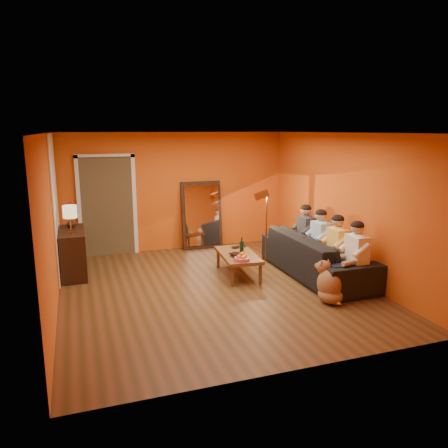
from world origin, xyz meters
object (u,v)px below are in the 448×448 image
object	(u,v)px
floor_lamp	(266,227)
person_mid_left	(337,249)
dog	(329,281)
person_mid_right	(321,242)
mirror_frame	(202,215)
person_far_right	(306,235)
sideboard	(73,253)
person_far_left	(356,258)
vase	(71,223)
tumbler	(242,249)
table_lamp	(70,220)
coffee_table	(238,264)
sofa	(317,255)
wine_bottle	(242,246)
laptop	(240,247)

from	to	relation	value
floor_lamp	person_mid_left	bearing A→B (deg)	-49.86
person_mid_left	floor_lamp	bearing A→B (deg)	112.02
dog	person_mid_right	world-z (taller)	person_mid_right
mirror_frame	person_far_right	bearing A→B (deg)	-50.73
sideboard	person_far_left	distance (m)	5.04
floor_lamp	person_far_left	bearing A→B (deg)	-55.19
person_far_left	vase	xyz separation A→B (m)	(-4.37, 2.75, 0.33)
person_far_right	tumbler	bearing A→B (deg)	-177.51
sideboard	table_lamp	distance (m)	0.74
mirror_frame	person_mid_right	world-z (taller)	mirror_frame
table_lamp	tumbler	distance (m)	3.12
person_far_left	sideboard	bearing A→B (deg)	150.20
dog	person_far_left	xyz separation A→B (m)	(0.60, 0.17, 0.28)
table_lamp	vase	xyz separation A→B (m)	(0.00, 0.55, -0.17)
coffee_table	mirror_frame	bearing A→B (deg)	97.25
mirror_frame	sofa	xyz separation A→B (m)	(1.45, -2.58, -0.37)
person_mid_left	wine_bottle	size ratio (longest dim) A/B	3.94
dog	person_far_left	size ratio (longest dim) A/B	0.55
sideboard	dog	size ratio (longest dim) A/B	1.76
sideboard	wine_bottle	bearing A→B (deg)	-20.34
person_mid_right	laptop	size ratio (longest dim) A/B	3.84
table_lamp	person_far_right	bearing A→B (deg)	-7.20
sofa	person_mid_right	xyz separation A→B (m)	(0.13, 0.10, 0.22)
person_far_left	tumbler	bearing A→B (deg)	130.96
person_mid_right	wine_bottle	size ratio (longest dim) A/B	3.94
floor_lamp	tumbler	bearing A→B (deg)	-126.01
floor_lamp	person_mid_right	xyz separation A→B (m)	(0.64, -1.03, -0.11)
coffee_table	vase	world-z (taller)	vase
floor_lamp	person_far_left	distance (m)	2.22
sideboard	person_far_left	bearing A→B (deg)	-29.80
sideboard	person_mid_right	distance (m)	4.59
person_mid_right	sofa	bearing A→B (deg)	-142.43
person_mid_left	tumbler	xyz separation A→B (m)	(-1.38, 1.04, -0.15)
sideboard	sofa	size ratio (longest dim) A/B	0.45
table_lamp	laptop	xyz separation A→B (m)	(3.05, -0.38, -0.67)
dog	person_far_right	distance (m)	1.94
wine_bottle	tumbler	distance (m)	0.22
person_mid_right	person_far_right	world-z (taller)	same
person_far_right	wine_bottle	distance (m)	1.47
sideboard	dog	world-z (taller)	sideboard
tumbler	vase	world-z (taller)	vase
laptop	tumbler	bearing A→B (deg)	-116.09
person_far_left	person_mid_right	world-z (taller)	same
person_mid_left	laptop	bearing A→B (deg)	136.11
person_mid_left	person_far_right	distance (m)	1.10
floor_lamp	person_far_right	bearing A→B (deg)	-18.66
coffee_table	laptop	xyz separation A→B (m)	(0.18, 0.35, 0.22)
dog	tumbler	xyz separation A→B (m)	(-0.78, 1.76, 0.13)
person_far_right	laptop	xyz separation A→B (m)	(-1.32, 0.17, -0.18)
sofa	coffee_table	bearing A→B (deg)	71.07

